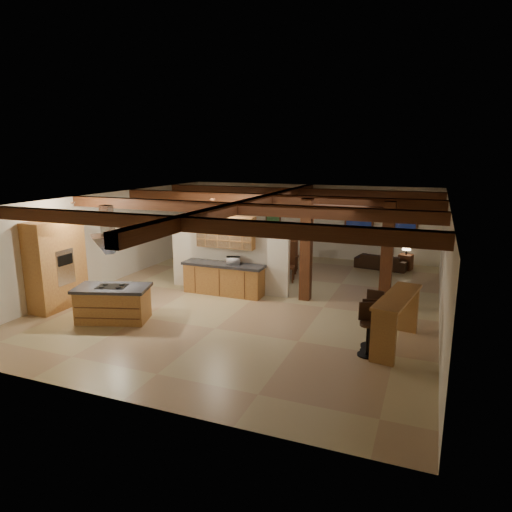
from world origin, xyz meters
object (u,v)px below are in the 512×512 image
Objects in this scene: bar_counter at (397,312)px; dining_table at (268,265)px; sofa at (381,261)px; kitchen_island at (113,303)px.

dining_table is at bearing 134.83° from bar_counter.
dining_table is 1.00× the size of sofa.
dining_table is at bearing 69.61° from kitchen_island.
kitchen_island is 6.79m from bar_counter.
sofa is at bearing 40.05° from dining_table.
sofa is at bearing 98.78° from bar_counter.
dining_table is 4.23m from sofa.
kitchen_island is 0.89× the size of bar_counter.
sofa is 7.04m from bar_counter.
dining_table reaches higher than sofa.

